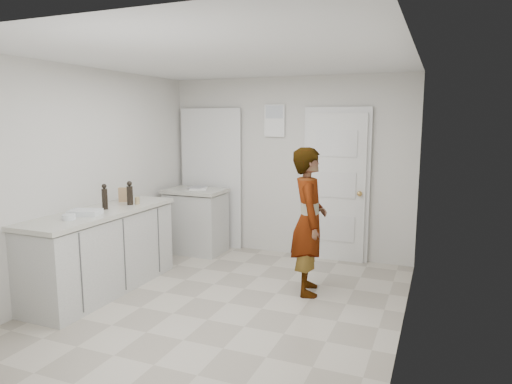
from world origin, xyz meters
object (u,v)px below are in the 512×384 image
at_px(cake_mix_box, 123,195).
at_px(egg_bowl, 69,217).
at_px(oil_cruet_a, 130,193).
at_px(person, 309,221).
at_px(spice_jar, 137,201).
at_px(baking_dish, 85,213).
at_px(oil_cruet_b, 105,197).

height_order(cake_mix_box, egg_bowl, cake_mix_box).
xyz_separation_m(oil_cruet_a, egg_bowl, (-0.05, -0.90, -0.11)).
bearing_deg(oil_cruet_a, person, 11.95).
xyz_separation_m(cake_mix_box, spice_jar, (0.25, -0.06, -0.04)).
bearing_deg(oil_cruet_a, baking_dish, -96.10).
relative_size(cake_mix_box, spice_jar, 2.06).
bearing_deg(oil_cruet_a, oil_cruet_b, -105.32).
xyz_separation_m(spice_jar, oil_cruet_b, (-0.14, -0.39, 0.09)).
bearing_deg(spice_jar, oil_cruet_a, -127.11).
distance_m(spice_jar, oil_cruet_a, 0.12).
relative_size(cake_mix_box, egg_bowl, 1.31).
height_order(person, baking_dish, person).
height_order(person, egg_bowl, person).
bearing_deg(person, oil_cruet_a, 83.43).
xyz_separation_m(person, egg_bowl, (-2.10, -1.33, 0.14)).
relative_size(spice_jar, baking_dish, 0.24).
bearing_deg(oil_cruet_b, oil_cruet_a, 74.68).
relative_size(oil_cruet_b, baking_dish, 0.79).
xyz_separation_m(person, oil_cruet_b, (-2.13, -0.76, 0.25)).
bearing_deg(spice_jar, person, 10.40).
xyz_separation_m(person, spice_jar, (-1.99, -0.37, 0.16)).
relative_size(person, oil_cruet_a, 5.75).
height_order(cake_mix_box, oil_cruet_a, oil_cruet_a).
height_order(spice_jar, egg_bowl, spice_jar).
relative_size(cake_mix_box, baking_dish, 0.49).
distance_m(cake_mix_box, oil_cruet_b, 0.47).
bearing_deg(person, egg_bowl, 103.83).
bearing_deg(person, oil_cruet_b, 91.06).
bearing_deg(person, spice_jar, 81.88).
relative_size(oil_cruet_a, baking_dish, 0.78).
bearing_deg(person, baking_dish, 98.77).
bearing_deg(baking_dish, egg_bowl, -86.22).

